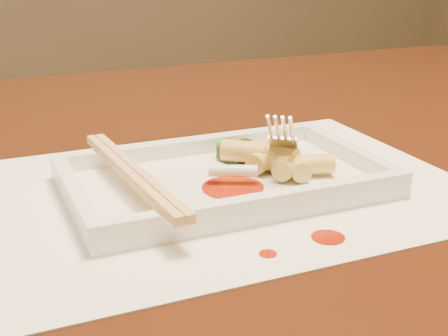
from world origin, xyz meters
name	(u,v)px	position (x,y,z in m)	size (l,w,h in m)	color
table	(198,248)	(0.00, 0.00, 0.65)	(1.40, 0.90, 0.75)	black
placemat	(224,189)	(-0.01, -0.09, 0.75)	(0.40, 0.30, 0.00)	white
sauce_splatter_a	(328,237)	(0.02, -0.21, 0.75)	(0.02, 0.02, 0.00)	#9B1704
sauce_splatter_b	(268,254)	(-0.03, -0.21, 0.75)	(0.01, 0.01, 0.00)	#9B1704
plate_base	(224,184)	(-0.01, -0.09, 0.76)	(0.26, 0.16, 0.01)	white
plate_rim_far	(193,146)	(-0.01, -0.02, 0.77)	(0.26, 0.01, 0.01)	white
plate_rim_near	(264,204)	(-0.01, -0.17, 0.77)	(0.26, 0.01, 0.01)	white
plate_rim_left	(75,194)	(-0.13, -0.09, 0.77)	(0.01, 0.14, 0.01)	white
plate_rim_right	(349,153)	(0.11, -0.09, 0.77)	(0.01, 0.14, 0.01)	white
veg_piece	(242,152)	(0.02, -0.05, 0.77)	(0.04, 0.03, 0.01)	black
scallion_white	(233,171)	(-0.01, -0.11, 0.77)	(0.01, 0.01, 0.04)	#EAEACC
scallion_green	(259,151)	(0.03, -0.07, 0.77)	(0.01, 0.01, 0.09)	green
chopstick_a	(128,173)	(-0.09, -0.09, 0.78)	(0.01, 0.20, 0.01)	tan
chopstick_b	(138,172)	(-0.08, -0.09, 0.78)	(0.01, 0.20, 0.01)	tan
fork	(290,81)	(0.06, -0.07, 0.83)	(0.09, 0.10, 0.14)	silver
sauce_blob_0	(233,187)	(-0.01, -0.11, 0.76)	(0.05, 0.05, 0.00)	#9B1704
rice_cake_0	(267,159)	(0.03, -0.09, 0.77)	(0.02, 0.02, 0.04)	#E2D369
rice_cake_1	(305,165)	(0.06, -0.11, 0.77)	(0.02, 0.02, 0.05)	#E2D369
rice_cake_2	(274,154)	(0.04, -0.09, 0.78)	(0.02, 0.02, 0.04)	#E2D369
rice_cake_3	(274,161)	(0.04, -0.09, 0.77)	(0.02, 0.02, 0.04)	#E2D369
rice_cake_4	(286,164)	(0.04, -0.11, 0.77)	(0.02, 0.02, 0.04)	#E2D369
rice_cake_5	(244,151)	(0.02, -0.08, 0.78)	(0.02, 0.02, 0.04)	#E2D369
rice_cake_6	(273,160)	(0.04, -0.09, 0.77)	(0.02, 0.02, 0.04)	#E2D369
rice_cake_7	(295,163)	(0.05, -0.11, 0.77)	(0.02, 0.02, 0.05)	#E2D369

